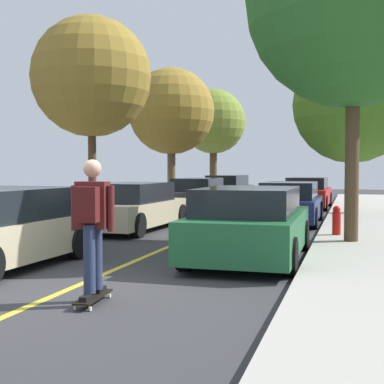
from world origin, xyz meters
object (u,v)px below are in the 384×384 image
fire_hydrant (337,220)px  skateboarder (92,219)px  parked_car_left_far (198,195)px  skateboard (93,297)px  streetlamp (350,120)px  parked_car_left_farthest (228,189)px  street_tree_right_near (353,104)px  parked_car_right_nearest (250,224)px  street_tree_left_far (213,122)px  street_tree_left_near (171,112)px  parked_car_left_near (133,207)px  street_tree_left_nearest (91,77)px  parked_car_right_far (308,193)px  parked_car_right_near (290,203)px

fire_hydrant → skateboarder: 7.73m
parked_car_left_far → skateboard: parked_car_left_far is taller
streetlamp → skateboarder: bearing=-102.3°
parked_car_left_farthest → street_tree_right_near: bearing=-45.5°
parked_car_right_nearest → skateboarder: (-1.32, -3.87, 0.42)m
parked_car_left_far → street_tree_left_far: street_tree_left_far is taller
street_tree_left_near → street_tree_left_far: (-0.00, 7.54, 0.17)m
street_tree_left_far → parked_car_left_near: bearing=-83.5°
parked_car_left_far → parked_car_right_nearest: (4.08, -10.56, 0.02)m
fire_hydrant → streetlamp: streetlamp is taller
street_tree_left_nearest → parked_car_left_farthest: bearing=80.5°
street_tree_left_nearest → fire_hydrant: street_tree_left_nearest is taller
street_tree_left_nearest → streetlamp: street_tree_left_nearest is taller
street_tree_left_near → streetlamp: size_ratio=1.03×
street_tree_left_far → street_tree_right_near: street_tree_left_far is taller
parked_car_left_near → street_tree_left_far: size_ratio=0.75×
parked_car_right_nearest → parked_car_left_farthest: bearing=104.3°
parked_car_right_far → fire_hydrant: parked_car_right_far is taller
parked_car_right_near → street_tree_left_nearest: bearing=-163.0°
parked_car_left_far → parked_car_right_nearest: size_ratio=1.04×
fire_hydrant → streetlamp: size_ratio=0.12×
street_tree_left_far → fire_hydrant: street_tree_left_far is taller
parked_car_left_far → parked_car_right_near: bearing=-42.3°
parked_car_left_farthest → parked_car_left_far: bearing=-90.0°
skateboard → skateboarder: size_ratio=0.49×
parked_car_left_far → fire_hydrant: bearing=-52.5°
parked_car_left_far → parked_car_right_nearest: 11.32m
street_tree_right_near → skateboarder: size_ratio=3.47×
parked_car_left_farthest → street_tree_left_far: 5.91m
parked_car_left_farthest → parked_car_right_near: parked_car_left_farthest is taller
parked_car_right_nearest → street_tree_left_far: size_ratio=0.69×
parked_car_right_nearest → fire_hydrant: bearing=65.6°
street_tree_left_far → street_tree_right_near: 12.83m
parked_car_right_far → streetlamp: size_ratio=0.78×
parked_car_left_near → street_tree_right_near: (5.92, 6.02, 3.40)m
skateboarder → parked_car_left_farthest: bearing=97.9°
parked_car_right_near → fire_hydrant: parked_car_right_near is taller
parked_car_right_nearest → fire_hydrant: 3.63m
parked_car_left_far → fire_hydrant: (5.58, -7.26, -0.18)m
skateboard → street_tree_left_nearest: bearing=117.4°
parked_car_left_near → fire_hydrant: bearing=-6.8°
parked_car_right_nearest → streetlamp: (1.75, 10.21, 2.83)m
parked_car_right_nearest → skateboard: size_ratio=5.00×
parked_car_left_far → streetlamp: streetlamp is taller
street_tree_left_near → fire_hydrant: street_tree_left_near is taller
parked_car_left_near → fire_hydrant: 5.62m
street_tree_left_near → fire_hydrant: bearing=-51.6°
street_tree_left_far → skateboarder: size_ratio=3.57×
parked_car_left_far → street_tree_left_near: street_tree_left_near is taller
parked_car_right_nearest → street_tree_right_near: (1.84, 9.99, 3.37)m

